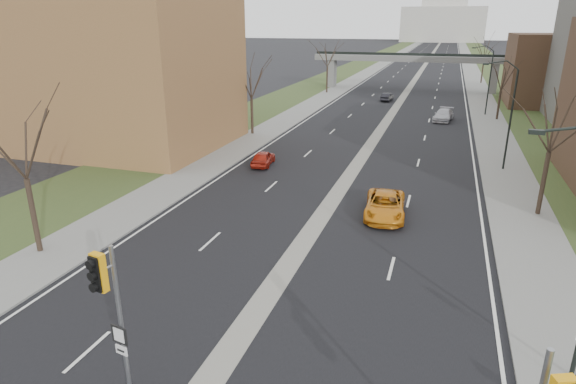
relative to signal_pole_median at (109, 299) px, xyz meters
The scene contains 23 objects.
road_surface 149.71m from the signal_pole_median, 89.15° to the left, with size 20.00×600.00×0.01m, color black.
median_strip 149.71m from the signal_pole_median, 89.15° to the left, with size 1.20×600.00×0.02m, color gray.
sidewalk_right 150.36m from the signal_pole_median, 84.57° to the left, with size 4.00×600.00×0.12m, color gray.
sidewalk_left 150.01m from the signal_pole_median, 93.73° to the left, with size 4.00×600.00×0.12m, color gray.
grass_verge_right 151.05m from the signal_pole_median, 82.30° to the left, with size 8.00×600.00×0.10m, color #2F421E.
grass_verge_left 150.52m from the signal_pole_median, 96.01° to the left, with size 8.00×600.00×0.10m, color #2F421E.
apartment_building 38.68m from the signal_pole_median, 128.72° to the left, with size 25.00×16.00×22.00m, color #98653C.
commercial_block_far 73.75m from the signal_pole_median, 70.81° to the left, with size 14.00×14.00×10.00m, color brown.
pedestrian_bridge 79.68m from the signal_pole_median, 88.39° to the left, with size 34.00×3.00×6.45m.
capitol 319.99m from the signal_pole_median, 89.60° to the left, with size 48.00×42.00×55.75m.
streetlight_mid 34.44m from the signal_pole_median, 67.32° to the left, with size 2.61×0.20×8.70m.
streetlight_far 59.22m from the signal_pole_median, 77.08° to the left, with size 2.61×0.20×8.70m.
tree_left_a 13.51m from the signal_pole_median, 144.63° to the left, with size 7.20×7.20×9.40m.
tree_left_b 39.23m from the signal_pole_median, 105.96° to the left, with size 6.75×6.75×8.81m.
tree_left_c 72.52m from the signal_pole_median, 98.55° to the left, with size 7.65×7.65×9.99m.
tree_right_a 26.62m from the signal_pole_median, 54.86° to the left, with size 7.20×7.20×9.40m.
tree_right_b 56.76m from the signal_pole_median, 74.42° to the left, with size 6.30×6.30×8.22m.
tree_right_c 95.92m from the signal_pole_median, 80.86° to the left, with size 7.65×7.65×9.99m.
signal_pole_median is the anchor object (origin of this frame).
car_left_near 27.49m from the signal_pole_median, 101.34° to the left, with size 1.50×3.74×1.27m, color #A32012.
car_left_far 66.01m from the signal_pole_median, 89.80° to the left, with size 1.29×3.71×1.22m, color black.
car_right_near 19.68m from the signal_pole_median, 72.04° to the left, with size 2.40×5.21×1.45m, color orange.
car_right_mid 52.89m from the signal_pole_median, 80.34° to the left, with size 2.01×4.95×1.44m, color #B2B1B9.
Camera 1 is at (6.72, -9.83, 11.60)m, focal length 30.00 mm.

